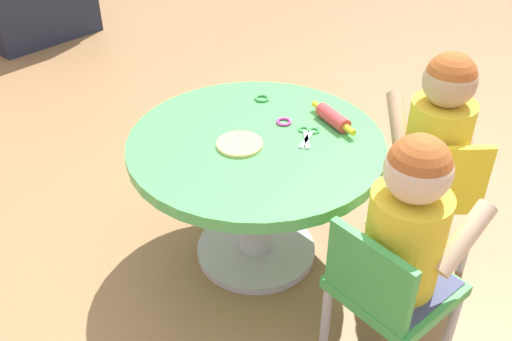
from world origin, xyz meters
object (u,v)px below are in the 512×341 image
at_px(craft_table, 256,171).
at_px(seated_child_left, 409,222).
at_px(child_chair_right, 431,188).
at_px(child_chair_left, 388,290).
at_px(seated_child_right, 440,126).
at_px(craft_scissors, 308,134).
at_px(rolling_pin, 333,118).

bearing_deg(craft_table, seated_child_left, -119.96).
bearing_deg(child_chair_right, child_chair_left, 172.23).
xyz_separation_m(craft_table, child_chair_left, (-0.34, -0.50, -0.07)).
distance_m(seated_child_right, craft_scissors, 0.43).
xyz_separation_m(child_chair_right, seated_child_right, (0.04, 0.01, 0.23)).
distance_m(craft_table, child_chair_left, 0.61).
height_order(seated_child_left, child_chair_right, seated_child_left).
distance_m(seated_child_left, rolling_pin, 0.57).
distance_m(child_chair_left, seated_child_left, 0.23).
distance_m(seated_child_left, craft_scissors, 0.53).
bearing_deg(craft_table, child_chair_right, -71.79).
height_order(craft_table, rolling_pin, rolling_pin).
xyz_separation_m(craft_table, seated_child_right, (0.23, -0.56, 0.16)).
relative_size(craft_table, child_chair_left, 1.58).
bearing_deg(child_chair_left, child_chair_right, -7.77).
relative_size(rolling_pin, craft_scissors, 1.35).
relative_size(craft_table, rolling_pin, 4.54).
bearing_deg(rolling_pin, seated_child_right, -82.26).
xyz_separation_m(child_chair_right, craft_scissors, (-0.11, 0.42, 0.20)).
height_order(seated_child_left, seated_child_right, same).
distance_m(child_chair_left, child_chair_right, 0.53).
bearing_deg(child_chair_right, rolling_pin, 91.57).
xyz_separation_m(rolling_pin, craft_scissors, (-0.10, 0.06, -0.02)).
xyz_separation_m(child_chair_left, seated_child_left, (0.03, -0.02, 0.23)).
xyz_separation_m(seated_child_left, seated_child_right, (0.53, -0.04, 0.00)).
bearing_deg(seated_child_right, craft_table, 111.99).
height_order(child_chair_left, craft_scissors, child_chair_left).
height_order(craft_table, child_chair_right, child_chair_right).
bearing_deg(rolling_pin, child_chair_right, -88.43).
xyz_separation_m(seated_child_left, craft_scissors, (0.38, 0.37, -0.03)).
bearing_deg(child_chair_right, seated_child_right, 21.50).
distance_m(child_chair_left, craft_scissors, 0.58).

